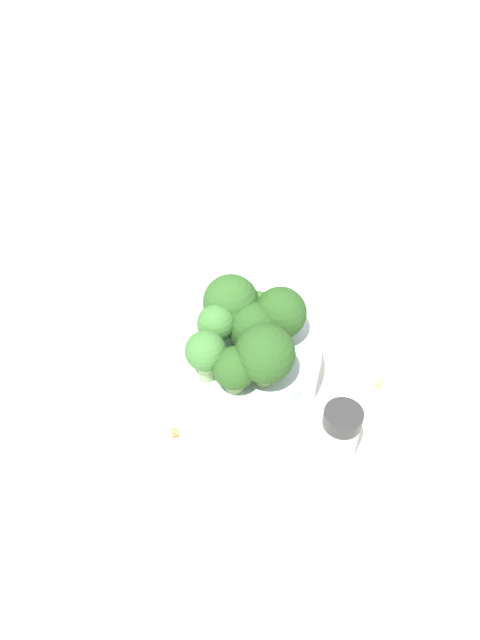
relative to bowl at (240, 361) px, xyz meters
name	(u,v)px	position (x,y,z in m)	size (l,w,h in m)	color
ground_plane	(240,378)	(0.00, 0.00, -0.03)	(3.00, 3.00, 0.00)	silver
bowl	(240,361)	(0.00, 0.00, 0.00)	(0.15, 0.15, 0.05)	silver
broccoli_floret_0	(215,325)	(-0.01, 0.02, 0.06)	(0.03, 0.03, 0.05)	#8EB770
broccoli_floret_1	(252,328)	(-0.01, -0.01, 0.05)	(0.05, 0.05, 0.05)	#8EB770
broccoli_floret_2	(233,369)	(-0.05, 0.01, 0.05)	(0.04, 0.04, 0.05)	#7A9E5B
broccoli_floret_3	(263,354)	(-0.04, -0.02, 0.06)	(0.05, 0.05, 0.06)	#7A9E5B
broccoli_floret_4	(279,314)	(0.01, -0.04, 0.06)	(0.05, 0.05, 0.06)	#8EB770
broccoli_floret_5	(256,311)	(0.02, -0.01, 0.05)	(0.04, 0.04, 0.04)	#8EB770
broccoli_floret_6	(229,303)	(0.02, 0.01, 0.06)	(0.05, 0.05, 0.06)	#8EB770
broccoli_floret_7	(204,353)	(-0.04, 0.03, 0.06)	(0.04, 0.04, 0.05)	#8EB770
pepper_shaker	(338,435)	(-0.09, -0.08, 0.01)	(0.03, 0.03, 0.07)	#B2B7BC
almond_crumb_0	(378,382)	(-0.01, -0.14, -0.02)	(0.01, 0.01, 0.01)	tan
almond_crumb_1	(283,323)	(0.07, -0.05, -0.02)	(0.01, 0.01, 0.01)	#AD7F4C
almond_crumb_2	(173,432)	(-0.07, 0.06, -0.02)	(0.01, 0.01, 0.01)	olive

